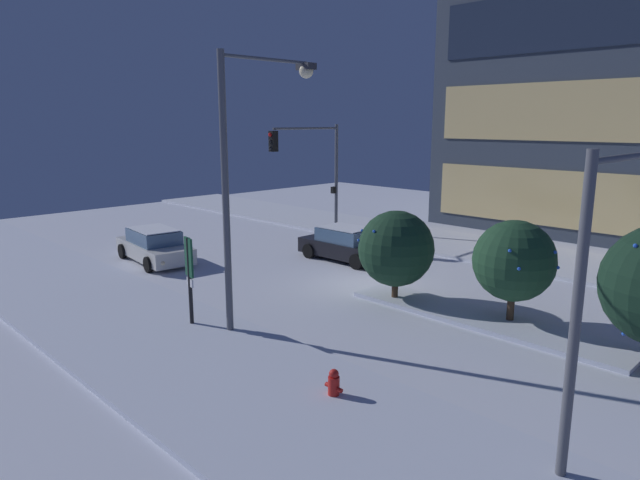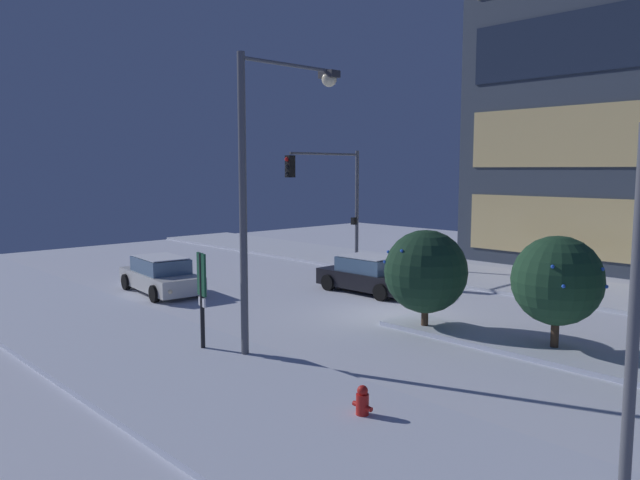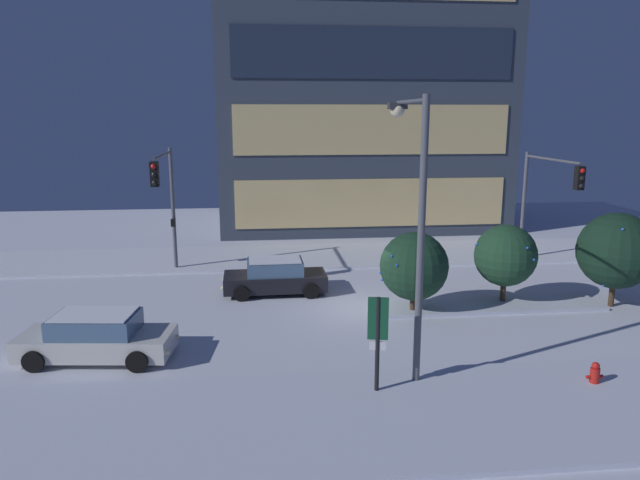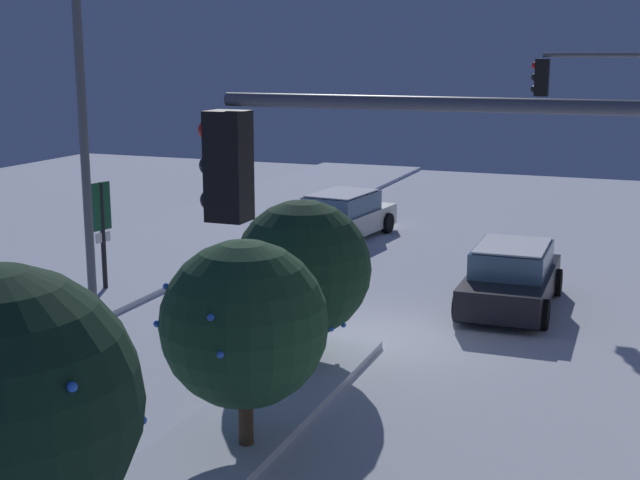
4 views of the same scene
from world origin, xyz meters
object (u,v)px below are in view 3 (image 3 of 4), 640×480
(car_far, at_px, (275,277))
(traffic_light_corner_far_right, at_px, (546,190))
(parking_info_sign, at_px, (378,334))
(decorated_tree_right_of_median, at_px, (617,251))
(decorated_tree_median, at_px, (505,256))
(fire_hydrant, at_px, (595,375))
(street_lamp_arched, at_px, (413,197))
(car_near, at_px, (96,338))
(traffic_light_corner_far_left, at_px, (166,192))
(decorated_tree_left_of_median, at_px, (414,266))

(car_far, xyz_separation_m, traffic_light_corner_far_right, (12.89, 2.11, 3.30))
(parking_info_sign, height_order, decorated_tree_right_of_median, decorated_tree_right_of_median)
(parking_info_sign, relative_size, decorated_tree_median, 0.86)
(fire_hydrant, bearing_deg, street_lamp_arched, 161.40)
(car_near, height_order, traffic_light_corner_far_right, traffic_light_corner_far_right)
(traffic_light_corner_far_left, xyz_separation_m, decorated_tree_right_of_median, (17.94, -5.60, -1.85))
(car_near, bearing_deg, street_lamp_arched, -4.42)
(fire_hydrant, xyz_separation_m, decorated_tree_left_of_median, (-3.41, 6.60, 1.50))
(fire_hydrant, bearing_deg, car_near, 166.43)
(traffic_light_corner_far_left, height_order, decorated_tree_median, traffic_light_corner_far_left)
(traffic_light_corner_far_right, relative_size, decorated_tree_right_of_median, 1.50)
(traffic_light_corner_far_left, height_order, traffic_light_corner_far_right, traffic_light_corner_far_left)
(traffic_light_corner_far_right, bearing_deg, street_lamp_arched, -42.20)
(traffic_light_corner_far_right, relative_size, fire_hydrant, 7.57)
(traffic_light_corner_far_left, height_order, decorated_tree_left_of_median, traffic_light_corner_far_left)
(decorated_tree_right_of_median, bearing_deg, parking_info_sign, -149.58)
(street_lamp_arched, relative_size, decorated_tree_median, 2.47)
(traffic_light_corner_far_left, distance_m, decorated_tree_right_of_median, 18.88)
(traffic_light_corner_far_right, distance_m, street_lamp_arched, 13.77)
(decorated_tree_left_of_median, bearing_deg, decorated_tree_median, 10.10)
(fire_hydrant, relative_size, parking_info_sign, 0.27)
(decorated_tree_median, xyz_separation_m, decorated_tree_left_of_median, (-3.89, -0.69, -0.14))
(fire_hydrant, bearing_deg, decorated_tree_median, 86.18)
(decorated_tree_left_of_median, distance_m, decorated_tree_right_of_median, 8.07)
(traffic_light_corner_far_right, bearing_deg, car_near, -65.80)
(parking_info_sign, xyz_separation_m, decorated_tree_right_of_median, (10.79, 6.33, 0.51))
(car_far, distance_m, traffic_light_corner_far_right, 13.48)
(car_near, bearing_deg, parking_info_sign, -15.22)
(parking_info_sign, xyz_separation_m, decorated_tree_left_of_median, (2.72, 6.39, 0.10))
(fire_hydrant, bearing_deg, decorated_tree_left_of_median, 117.30)
(fire_hydrant, relative_size, decorated_tree_right_of_median, 0.20)
(car_far, relative_size, decorated_tree_left_of_median, 1.40)
(street_lamp_arched, bearing_deg, decorated_tree_left_of_median, -16.54)
(car_near, bearing_deg, decorated_tree_right_of_median, 15.72)
(decorated_tree_median, distance_m, decorated_tree_left_of_median, 3.96)
(car_near, xyz_separation_m, traffic_light_corner_far_right, (18.61, 8.36, 3.29))
(decorated_tree_median, xyz_separation_m, decorated_tree_right_of_median, (4.17, -0.75, 0.26))
(car_near, xyz_separation_m, decorated_tree_right_of_median, (18.94, 3.09, 1.55))
(traffic_light_corner_far_left, relative_size, decorated_tree_right_of_median, 1.58)
(street_lamp_arched, xyz_separation_m, decorated_tree_median, (5.38, 5.65, -3.20))
(parking_info_sign, bearing_deg, decorated_tree_median, -30.96)
(car_near, height_order, decorated_tree_median, decorated_tree_median)
(traffic_light_corner_far_right, height_order, decorated_tree_right_of_median, traffic_light_corner_far_right)
(car_far, bearing_deg, car_near, 46.62)
(street_lamp_arched, distance_m, decorated_tree_left_of_median, 6.16)
(decorated_tree_left_of_median, relative_size, decorated_tree_right_of_median, 0.84)
(car_near, xyz_separation_m, parking_info_sign, (8.15, -3.24, 1.04))
(car_near, distance_m, street_lamp_arched, 10.56)
(traffic_light_corner_far_right, relative_size, parking_info_sign, 2.04)
(car_far, height_order, traffic_light_corner_far_right, traffic_light_corner_far_right)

